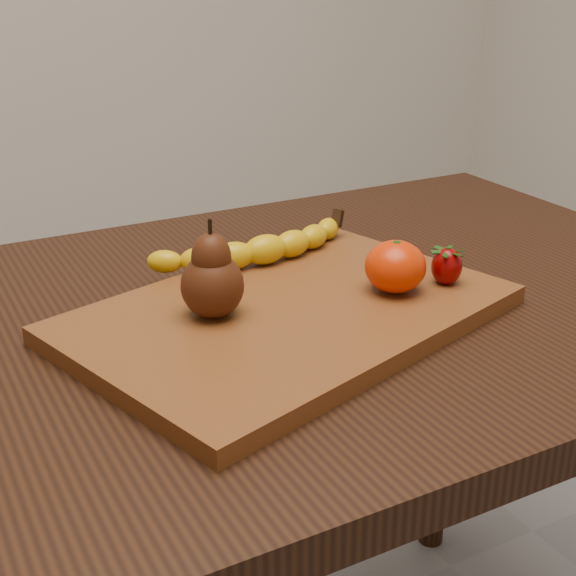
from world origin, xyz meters
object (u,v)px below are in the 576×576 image
table (321,370)px  pear (212,269)px  cutting_board (288,314)px  mandarin (395,267)px

table → pear: 0.23m
table → cutting_board: bearing=-146.3°
table → pear: size_ratio=9.88×
table → cutting_board: size_ratio=2.22×
table → pear: pear is taller
pear → mandarin: pear is taller
cutting_board → pear: size_ratio=4.44×
table → cutting_board: 0.14m
table → mandarin: 0.17m
cutting_board → pear: bearing=151.7°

